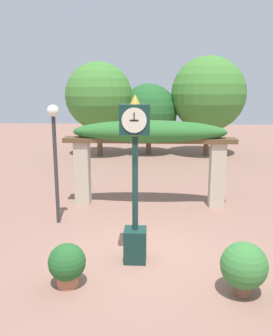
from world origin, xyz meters
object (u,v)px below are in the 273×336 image
potted_plant_near_left (244,266)px  pedestal_clock (135,175)px  lamp_post (54,141)px  potted_plant_near_right (67,264)px

potted_plant_near_left → pedestal_clock: bearing=149.1°
potted_plant_near_left → lamp_post: size_ratio=0.31×
pedestal_clock → potted_plant_near_right: bearing=-138.4°
pedestal_clock → lamp_post: (-2.23, 2.10, 0.39)m
potted_plant_near_left → lamp_post: 5.59m
potted_plant_near_right → pedestal_clock: bearing=41.6°
pedestal_clock → potted_plant_near_left: 2.64m
potted_plant_near_right → lamp_post: bearing=108.2°
pedestal_clock → lamp_post: pedestal_clock is taller
potted_plant_near_left → potted_plant_near_right: potted_plant_near_left is taller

